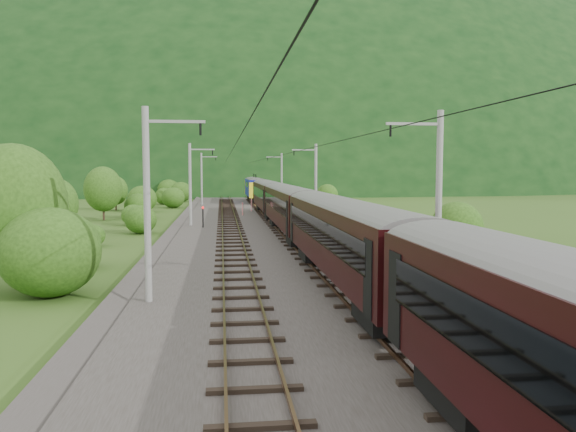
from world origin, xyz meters
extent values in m
plane|color=#2F4917|center=(0.00, 0.00, 0.00)|extent=(600.00, 600.00, 0.00)
cube|color=#38332D|center=(0.00, 10.00, 0.15)|extent=(14.00, 220.00, 0.30)
cube|color=brown|center=(-3.12, 10.00, 0.49)|extent=(0.08, 220.00, 0.15)
cube|color=brown|center=(-1.68, 10.00, 0.49)|extent=(0.08, 220.00, 0.15)
cube|color=black|center=(-2.40, 10.00, 0.36)|extent=(2.40, 220.00, 0.12)
cube|color=brown|center=(1.68, 10.00, 0.49)|extent=(0.08, 220.00, 0.15)
cube|color=brown|center=(3.12, 10.00, 0.49)|extent=(0.08, 220.00, 0.15)
cube|color=black|center=(2.40, 10.00, 0.36)|extent=(2.40, 220.00, 0.12)
cylinder|color=gray|center=(-6.20, 0.00, 4.30)|extent=(0.28, 0.28, 8.00)
cube|color=gray|center=(-5.00, 0.00, 7.70)|extent=(2.40, 0.12, 0.12)
cylinder|color=black|center=(-4.00, 0.00, 7.40)|extent=(0.10, 0.10, 0.50)
cylinder|color=gray|center=(-6.20, 32.00, 4.30)|extent=(0.28, 0.28, 8.00)
cube|color=gray|center=(-5.00, 32.00, 7.70)|extent=(2.40, 0.12, 0.12)
cylinder|color=black|center=(-4.00, 32.00, 7.40)|extent=(0.10, 0.10, 0.50)
cylinder|color=gray|center=(-6.20, 64.00, 4.30)|extent=(0.28, 0.28, 8.00)
cube|color=gray|center=(-5.00, 64.00, 7.70)|extent=(2.40, 0.12, 0.12)
cylinder|color=black|center=(-4.00, 64.00, 7.40)|extent=(0.10, 0.10, 0.50)
cylinder|color=gray|center=(-6.20, 96.00, 4.30)|extent=(0.28, 0.28, 8.00)
cube|color=gray|center=(-5.00, 96.00, 7.70)|extent=(2.40, 0.12, 0.12)
cylinder|color=black|center=(-4.00, 96.00, 7.40)|extent=(0.10, 0.10, 0.50)
cylinder|color=gray|center=(-6.20, 128.00, 4.30)|extent=(0.28, 0.28, 8.00)
cube|color=gray|center=(-5.00, 128.00, 7.70)|extent=(2.40, 0.12, 0.12)
cylinder|color=black|center=(-4.00, 128.00, 7.40)|extent=(0.10, 0.10, 0.50)
cylinder|color=gray|center=(6.20, 0.00, 4.30)|extent=(0.28, 0.28, 8.00)
cube|color=gray|center=(5.00, 0.00, 7.70)|extent=(2.40, 0.12, 0.12)
cylinder|color=black|center=(4.00, 0.00, 7.40)|extent=(0.10, 0.10, 0.50)
cylinder|color=gray|center=(6.20, 32.00, 4.30)|extent=(0.28, 0.28, 8.00)
cube|color=gray|center=(5.00, 32.00, 7.70)|extent=(2.40, 0.12, 0.12)
cylinder|color=black|center=(4.00, 32.00, 7.40)|extent=(0.10, 0.10, 0.50)
cylinder|color=gray|center=(6.20, 64.00, 4.30)|extent=(0.28, 0.28, 8.00)
cube|color=gray|center=(5.00, 64.00, 7.70)|extent=(2.40, 0.12, 0.12)
cylinder|color=black|center=(4.00, 64.00, 7.40)|extent=(0.10, 0.10, 0.50)
cylinder|color=gray|center=(6.20, 96.00, 4.30)|extent=(0.28, 0.28, 8.00)
cube|color=gray|center=(5.00, 96.00, 7.70)|extent=(2.40, 0.12, 0.12)
cylinder|color=black|center=(4.00, 96.00, 7.40)|extent=(0.10, 0.10, 0.50)
cylinder|color=gray|center=(6.20, 128.00, 4.30)|extent=(0.28, 0.28, 8.00)
cube|color=gray|center=(5.00, 128.00, 7.70)|extent=(2.40, 0.12, 0.12)
cylinder|color=black|center=(4.00, 128.00, 7.40)|extent=(0.10, 0.10, 0.50)
cylinder|color=black|center=(-2.40, 10.00, 7.10)|extent=(0.03, 198.00, 0.03)
cylinder|color=black|center=(2.40, 10.00, 7.10)|extent=(0.03, 198.00, 0.03)
ellipsoid|color=black|center=(0.00, 260.00, 0.00)|extent=(504.00, 360.00, 244.00)
ellipsoid|color=black|center=(-120.00, 300.00, 0.00)|extent=(336.00, 280.00, 132.00)
cube|color=black|center=(2.40, -12.09, 0.98)|extent=(2.00, 2.90, 0.82)
cube|color=black|center=(2.40, 1.46, 2.75)|extent=(2.63, 19.96, 2.72)
cylinder|color=slate|center=(2.40, 1.46, 3.97)|extent=(2.63, 19.86, 2.63)
cube|color=black|center=(1.06, 1.46, 3.07)|extent=(0.05, 17.57, 1.04)
cube|color=black|center=(3.74, 1.46, 3.07)|extent=(0.05, 17.57, 1.04)
cube|color=black|center=(2.40, -5.53, 0.98)|extent=(2.00, 2.90, 0.82)
cube|color=black|center=(2.40, 8.45, 0.98)|extent=(2.00, 2.90, 0.82)
cube|color=black|center=(2.40, 21.99, 2.75)|extent=(2.63, 19.96, 2.72)
cylinder|color=slate|center=(2.40, 21.99, 3.97)|extent=(2.63, 19.86, 2.63)
cube|color=black|center=(1.06, 21.99, 3.07)|extent=(0.05, 17.57, 1.04)
cube|color=black|center=(3.74, 21.99, 3.07)|extent=(0.05, 17.57, 1.04)
cube|color=black|center=(2.40, 15.01, 0.98)|extent=(2.00, 2.90, 0.82)
cube|color=black|center=(2.40, 28.98, 0.98)|extent=(2.00, 2.90, 0.82)
cube|color=black|center=(2.40, 42.53, 2.75)|extent=(2.63, 19.96, 2.72)
cylinder|color=slate|center=(2.40, 42.53, 3.97)|extent=(2.63, 19.86, 2.63)
cube|color=black|center=(1.06, 42.53, 3.07)|extent=(0.05, 17.57, 1.04)
cube|color=black|center=(3.74, 42.53, 3.07)|extent=(0.05, 17.57, 1.04)
cube|color=black|center=(2.40, 35.54, 0.98)|extent=(2.00, 2.90, 0.82)
cube|color=black|center=(2.40, 49.52, 0.98)|extent=(2.00, 2.90, 0.82)
cube|color=#131A96|center=(2.40, 71.23, 2.75)|extent=(2.63, 16.33, 2.72)
cylinder|color=slate|center=(2.40, 71.23, 3.97)|extent=(2.63, 16.25, 2.63)
cube|color=black|center=(1.06, 71.23, 3.07)|extent=(0.05, 14.37, 1.04)
cube|color=black|center=(3.74, 71.23, 3.07)|extent=(0.05, 14.37, 1.04)
cube|color=black|center=(2.40, 65.51, 0.98)|extent=(2.00, 2.90, 0.82)
cube|color=black|center=(2.40, 76.95, 0.98)|extent=(2.00, 2.90, 0.82)
cube|color=yellow|center=(2.40, 79.20, 2.57)|extent=(2.68, 0.50, 2.45)
cube|color=yellow|center=(2.40, 63.26, 2.57)|extent=(2.68, 0.50, 2.45)
cube|color=black|center=(2.40, 74.23, 4.61)|extent=(0.08, 1.60, 0.82)
cylinder|color=red|center=(-0.70, 43.51, 1.08)|extent=(0.17, 0.17, 1.56)
cylinder|color=red|center=(0.72, 50.01, 1.14)|extent=(0.18, 0.18, 1.68)
cylinder|color=black|center=(-4.93, 29.91, 1.21)|extent=(0.13, 0.13, 1.83)
sphere|color=red|center=(-4.93, 29.91, 2.17)|extent=(0.22, 0.22, 0.22)
ellipsoid|color=#224312|center=(-10.91, 2.80, 2.03)|extent=(4.52, 4.52, 4.07)
ellipsoid|color=#224312|center=(-11.89, 10.23, 1.52)|extent=(3.39, 3.39, 3.05)
ellipsoid|color=#224312|center=(-12.77, 19.62, 0.84)|extent=(1.86, 1.86, 1.67)
ellipsoid|color=#224312|center=(-10.40, 27.88, 1.28)|extent=(2.84, 2.84, 2.56)
ellipsoid|color=#224312|center=(-12.19, 35.37, 1.09)|extent=(2.43, 2.43, 2.18)
ellipsoid|color=#224312|center=(-13.00, 44.50, 1.46)|extent=(3.25, 3.25, 2.92)
ellipsoid|color=#224312|center=(-13.87, 54.33, 1.78)|extent=(3.96, 3.96, 3.57)
ellipsoid|color=#224312|center=(-10.37, 61.78, 1.55)|extent=(3.45, 3.45, 3.10)
ellipsoid|color=#224312|center=(-12.53, 70.45, 1.38)|extent=(3.08, 3.08, 2.77)
ellipsoid|color=#224312|center=(-10.34, 77.72, 1.78)|extent=(3.95, 3.95, 3.56)
ellipsoid|color=#224312|center=(-13.43, 87.89, 1.92)|extent=(4.26, 4.26, 3.83)
ellipsoid|color=#224312|center=(-11.92, 97.19, 1.69)|extent=(3.75, 3.75, 3.37)
cylinder|color=black|center=(-12.99, 4.58, 1.90)|extent=(0.24, 0.24, 3.80)
ellipsoid|color=#224312|center=(-12.99, 4.58, 4.07)|extent=(4.89, 4.89, 5.86)
cylinder|color=black|center=(-16.72, 24.68, 1.37)|extent=(0.24, 0.24, 2.74)
ellipsoid|color=#224312|center=(-16.72, 24.68, 2.93)|extent=(3.52, 3.52, 4.22)
cylinder|color=black|center=(-16.50, 42.18, 1.66)|extent=(0.24, 0.24, 3.32)
ellipsoid|color=#224312|center=(-16.50, 42.18, 3.55)|extent=(4.26, 4.26, 5.12)
cylinder|color=black|center=(-17.99, 57.90, 1.31)|extent=(0.24, 0.24, 2.62)
ellipsoid|color=#224312|center=(-17.99, 57.90, 2.81)|extent=(3.37, 3.37, 4.05)
ellipsoid|color=#224312|center=(12.84, 13.23, 1.61)|extent=(3.58, 3.58, 3.22)
ellipsoid|color=#224312|center=(10.98, 31.54, 1.21)|extent=(2.68, 2.68, 2.41)
ellipsoid|color=#224312|center=(9.78, 46.39, 0.90)|extent=(2.00, 2.00, 1.80)
ellipsoid|color=#224312|center=(13.35, 63.50, 1.56)|extent=(3.47, 3.47, 3.13)
camera|label=1|loc=(-3.17, -23.38, 5.76)|focal=35.00mm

